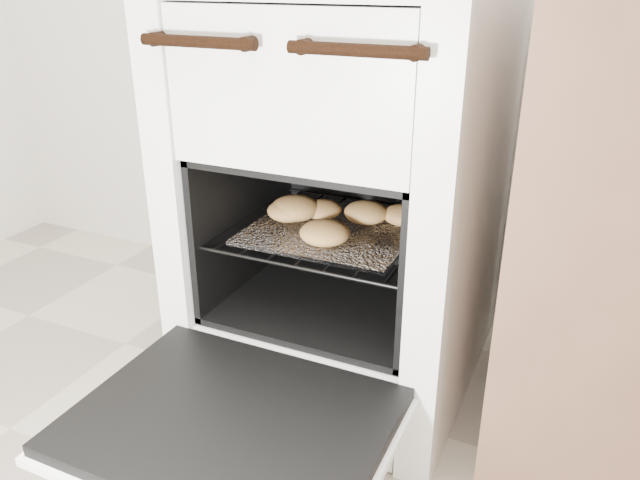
{
  "coord_description": "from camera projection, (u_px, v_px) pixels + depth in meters",
  "views": [
    {
      "loc": [
        0.33,
        0.04,
        0.86
      ],
      "look_at": [
        -0.13,
        1.05,
        0.38
      ],
      "focal_mm": 35.0,
      "sensor_mm": 36.0,
      "label": 1
    }
  ],
  "objects": [
    {
      "name": "foil_sheet",
      "position": [
        332.0,
        231.0,
        1.26
      ],
      "size": [
        0.32,
        0.28,
        0.01
      ],
      "primitive_type": "cube",
      "color": "white",
      "rests_on": "oven_rack"
    },
    {
      "name": "oven_door",
      "position": [
        231.0,
        424.0,
        1.0
      ],
      "size": [
        0.51,
        0.4,
        0.04
      ],
      "color": "black",
      "rests_on": "stove"
    },
    {
      "name": "baked_rolls",
      "position": [
        329.0,
        214.0,
        1.27
      ],
      "size": [
        0.34,
        0.27,
        0.05
      ],
      "color": "#B9874A",
      "rests_on": "foil_sheet"
    },
    {
      "name": "stove",
      "position": [
        348.0,
        196.0,
        1.31
      ],
      "size": [
        0.57,
        0.63,
        0.87
      ],
      "color": "white",
      "rests_on": "ground"
    },
    {
      "name": "oven_rack",
      "position": [
        335.0,
        230.0,
        1.28
      ],
      "size": [
        0.41,
        0.4,
        0.01
      ],
      "color": "black",
      "rests_on": "stove"
    }
  ]
}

